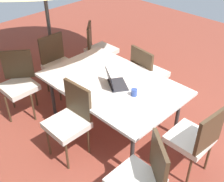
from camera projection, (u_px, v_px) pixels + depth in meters
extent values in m
cube|color=brown|center=(112.00, 124.00, 4.20)|extent=(10.00, 10.00, 0.02)
cube|color=silver|center=(112.00, 83.00, 3.79)|extent=(1.89, 1.22, 0.04)
cylinder|color=#333333|center=(177.00, 115.00, 3.80)|extent=(0.05, 0.05, 0.69)
cylinder|color=#333333|center=(98.00, 73.00, 4.73)|extent=(0.05, 0.05, 0.69)
cylinder|color=#333333|center=(132.00, 151.00, 3.27)|extent=(0.05, 0.05, 0.69)
cylinder|color=#333333|center=(53.00, 95.00, 4.19)|extent=(0.05, 0.05, 0.69)
cylinder|color=#4C4C4C|center=(48.00, 17.00, 4.56)|extent=(0.06, 0.06, 2.37)
cylinder|color=black|center=(56.00, 77.00, 5.22)|extent=(0.44, 0.44, 0.06)
cube|color=silver|center=(190.00, 139.00, 3.23)|extent=(0.46, 0.46, 0.08)
cube|color=#4C3823|center=(210.00, 131.00, 2.95)|extent=(0.08, 0.44, 0.45)
cylinder|color=#4C3823|center=(184.00, 140.00, 3.59)|extent=(0.03, 0.03, 0.45)
cylinder|color=#4C3823|center=(165.00, 153.00, 3.40)|extent=(0.03, 0.03, 0.45)
cylinder|color=#4C3823|center=(208.00, 156.00, 3.36)|extent=(0.03, 0.03, 0.45)
cylinder|color=#4C3823|center=(189.00, 171.00, 3.17)|extent=(0.03, 0.03, 0.45)
cube|color=silver|center=(61.00, 67.00, 4.60)|extent=(0.46, 0.46, 0.08)
cube|color=#4C3823|center=(51.00, 48.00, 4.57)|extent=(0.05, 0.44, 0.45)
cylinder|color=#4C3823|center=(60.00, 89.00, 4.54)|extent=(0.03, 0.03, 0.45)
cylinder|color=#4C3823|center=(77.00, 81.00, 4.75)|extent=(0.03, 0.03, 0.45)
cylinder|color=#4C3823|center=(47.00, 80.00, 4.75)|extent=(0.03, 0.03, 0.45)
cylinder|color=#4C3823|center=(65.00, 73.00, 4.96)|extent=(0.03, 0.03, 0.45)
cube|color=silver|center=(150.00, 74.00, 4.41)|extent=(0.46, 0.46, 0.08)
cube|color=#4C3823|center=(141.00, 64.00, 4.15)|extent=(0.44, 0.09, 0.45)
cylinder|color=#4C3823|center=(165.00, 89.00, 4.53)|extent=(0.03, 0.03, 0.45)
cylinder|color=#4C3823|center=(149.00, 80.00, 4.76)|extent=(0.03, 0.03, 0.45)
cylinder|color=#4C3823|center=(149.00, 97.00, 4.35)|extent=(0.03, 0.03, 0.45)
cylinder|color=#4C3823|center=(133.00, 87.00, 4.58)|extent=(0.03, 0.03, 0.45)
cube|color=silver|center=(67.00, 125.00, 3.43)|extent=(0.46, 0.46, 0.08)
cube|color=#4C3823|center=(78.00, 100.00, 3.40)|extent=(0.44, 0.06, 0.45)
cylinder|color=#4C3823|center=(49.00, 141.00, 3.57)|extent=(0.03, 0.03, 0.45)
cylinder|color=#4C3823|center=(67.00, 156.00, 3.37)|extent=(0.03, 0.03, 0.45)
cylinder|color=#4C3823|center=(70.00, 127.00, 3.79)|extent=(0.03, 0.03, 0.45)
cylinder|color=#4C3823|center=(89.00, 140.00, 3.59)|extent=(0.03, 0.03, 0.45)
cube|color=silver|center=(135.00, 182.00, 2.74)|extent=(0.46, 0.46, 0.08)
cube|color=#4C3823|center=(159.00, 161.00, 2.61)|extent=(0.37, 0.30, 0.45)
cylinder|color=#4C3823|center=(147.00, 182.00, 3.06)|extent=(0.03, 0.03, 0.45)
cube|color=silver|center=(19.00, 87.00, 4.11)|extent=(0.46, 0.46, 0.08)
cube|color=#4C3823|center=(18.00, 64.00, 4.13)|extent=(0.30, 0.37, 0.45)
cylinder|color=#4C3823|center=(8.00, 110.00, 4.09)|extent=(0.03, 0.03, 0.45)
cylinder|color=#4C3823|center=(33.00, 108.00, 4.13)|extent=(0.03, 0.03, 0.45)
cylinder|color=#4C3823|center=(12.00, 96.00, 4.39)|extent=(0.03, 0.03, 0.45)
cylinder|color=#4C3823|center=(35.00, 94.00, 4.43)|extent=(0.03, 0.03, 0.45)
cube|color=silver|center=(102.00, 51.00, 5.09)|extent=(0.46, 0.46, 0.08)
cube|color=#4C3823|center=(89.00, 37.00, 4.94)|extent=(0.33, 0.34, 0.45)
cylinder|color=#4C3823|center=(111.00, 68.00, 5.09)|extent=(0.03, 0.03, 0.45)
cylinder|color=#4C3823|center=(112.00, 59.00, 5.39)|extent=(0.03, 0.03, 0.45)
cylinder|color=#4C3823|center=(92.00, 68.00, 5.10)|extent=(0.03, 0.03, 0.45)
cylinder|color=#4C3823|center=(93.00, 59.00, 5.39)|extent=(0.03, 0.03, 0.45)
cube|color=#2D2D33|center=(118.00, 85.00, 3.71)|extent=(0.39, 0.36, 0.02)
cube|color=black|center=(110.00, 79.00, 3.63)|extent=(0.30, 0.21, 0.20)
cylinder|color=#334C99|center=(134.00, 92.00, 3.50)|extent=(0.08, 0.08, 0.09)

